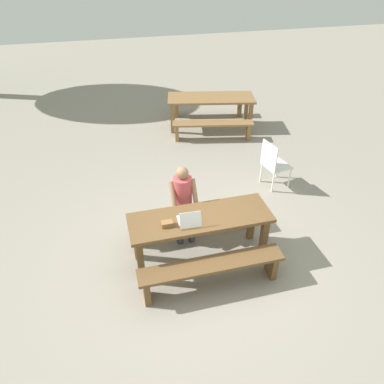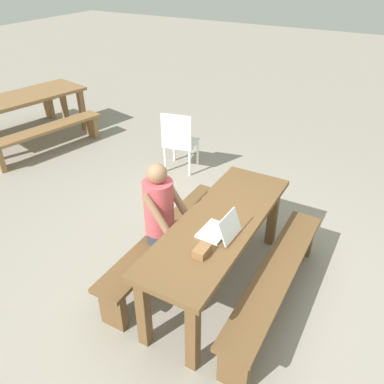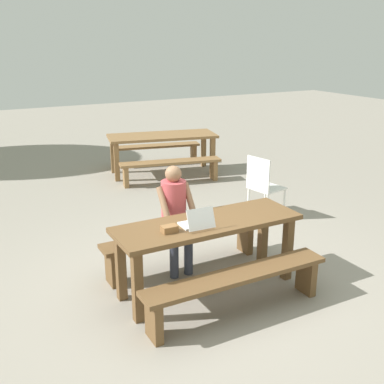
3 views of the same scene
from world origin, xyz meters
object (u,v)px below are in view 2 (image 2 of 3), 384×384
(person_seated, at_px, (163,216))
(laptop, at_px, (220,230))
(picnic_table_front, at_px, (219,232))
(small_pouch, at_px, (202,251))
(plastic_chair, at_px, (179,141))
(picnic_table_mid, at_px, (21,103))

(person_seated, bearing_deg, laptop, -95.85)
(picnic_table_front, height_order, laptop, laptop)
(picnic_table_front, bearing_deg, small_pouch, -171.04)
(plastic_chair, height_order, picnic_table_mid, plastic_chair)
(person_seated, bearing_deg, plastic_chair, 27.04)
(laptop, height_order, small_pouch, laptop)
(person_seated, distance_m, picnic_table_mid, 4.15)
(small_pouch, distance_m, plastic_chair, 2.82)
(laptop, bearing_deg, picnic_table_mid, -108.12)
(laptop, xyz_separation_m, picnic_table_mid, (1.67, 4.45, -0.17))
(laptop, bearing_deg, plastic_chair, -138.88)
(laptop, relative_size, picnic_table_mid, 0.14)
(picnic_table_front, relative_size, small_pouch, 12.94)
(small_pouch, xyz_separation_m, person_seated, (0.36, 0.60, -0.09))
(small_pouch, bearing_deg, picnic_table_front, 8.96)
(picnic_table_front, distance_m, laptop, 0.27)
(person_seated, xyz_separation_m, picnic_table_mid, (1.60, 3.83, -0.05))
(laptop, xyz_separation_m, plastic_chair, (2.01, 1.61, -0.35))
(person_seated, xyz_separation_m, plastic_chair, (1.95, 0.99, -0.24))
(picnic_table_front, relative_size, laptop, 6.42)
(picnic_table_front, distance_m, person_seated, 0.54)
(picnic_table_mid, bearing_deg, small_pouch, -101.45)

